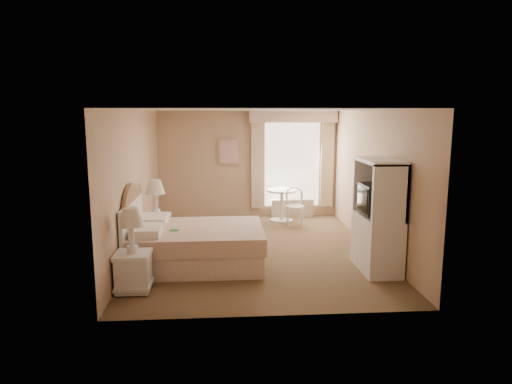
{
  "coord_description": "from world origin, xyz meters",
  "views": [
    {
      "loc": [
        -0.59,
        -7.95,
        2.44
      ],
      "look_at": [
        0.01,
        0.3,
        1.01
      ],
      "focal_mm": 32.0,
      "sensor_mm": 36.0,
      "label": 1
    }
  ],
  "objects": [
    {
      "name": "cafe_chair",
      "position": [
        0.98,
        1.82,
        0.48
      ],
      "size": [
        0.42,
        0.42,
        0.84
      ],
      "rotation": [
        0.0,
        0.0,
        -0.05
      ],
      "color": "silver",
      "rests_on": "room"
    },
    {
      "name": "window",
      "position": [
        1.05,
        2.65,
        1.34
      ],
      "size": [
        2.05,
        0.22,
        2.51
      ],
      "color": "white",
      "rests_on": "room"
    },
    {
      "name": "round_table",
      "position": [
        0.74,
        2.22,
        0.48
      ],
      "size": [
        0.69,
        0.69,
        0.72
      ],
      "color": "silver",
      "rests_on": "room"
    },
    {
      "name": "nightstand_far",
      "position": [
        -1.84,
        0.42,
        0.46
      ],
      "size": [
        0.5,
        0.5,
        1.22
      ],
      "color": "white",
      "rests_on": "room"
    },
    {
      "name": "bed",
      "position": [
        -1.12,
        -0.75,
        0.35
      ],
      "size": [
        2.12,
        1.64,
        1.45
      ],
      "color": "#D89C8C",
      "rests_on": "room"
    },
    {
      "name": "armoire",
      "position": [
        1.81,
        -1.19,
        0.73
      ],
      "size": [
        0.53,
        1.06,
        1.76
      ],
      "color": "white",
      "rests_on": "room"
    },
    {
      "name": "nightstand_near",
      "position": [
        -1.84,
        -1.83,
        0.44
      ],
      "size": [
        0.48,
        0.48,
        1.17
      ],
      "color": "white",
      "rests_on": "room"
    },
    {
      "name": "framed_art",
      "position": [
        -0.45,
        2.71,
        1.55
      ],
      "size": [
        0.52,
        0.04,
        0.62
      ],
      "color": "tan",
      "rests_on": "room"
    },
    {
      "name": "room",
      "position": [
        0.0,
        0.0,
        1.25
      ],
      "size": [
        4.21,
        5.51,
        2.51
      ],
      "color": "brown",
      "rests_on": "ground"
    }
  ]
}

